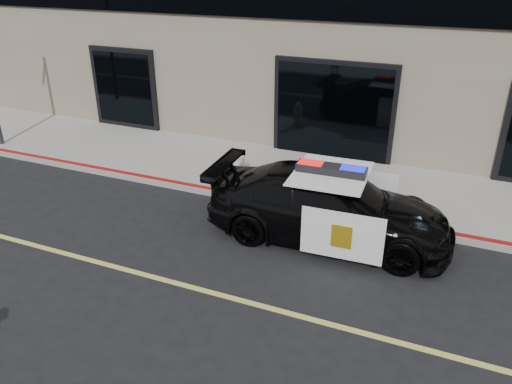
% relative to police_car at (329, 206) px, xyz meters
% --- Properties ---
extents(ground, '(120.00, 120.00, 0.00)m').
position_rel_police_car_xyz_m(ground, '(-0.10, -2.67, -0.74)').
color(ground, black).
rests_on(ground, ground).
extents(sidewalk_n, '(60.00, 3.50, 0.15)m').
position_rel_police_car_xyz_m(sidewalk_n, '(-0.10, 2.58, -0.66)').
color(sidewalk_n, gray).
rests_on(sidewalk_n, ground).
extents(police_car, '(2.54, 5.20, 1.65)m').
position_rel_police_car_xyz_m(police_car, '(0.00, 0.00, 0.00)').
color(police_car, black).
rests_on(police_car, ground).
extents(fire_hydrant, '(0.36, 0.50, 0.80)m').
position_rel_police_car_xyz_m(fire_hydrant, '(-2.87, 1.79, -0.22)').
color(fire_hydrant, beige).
rests_on(fire_hydrant, sidewalk_n).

